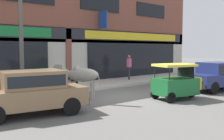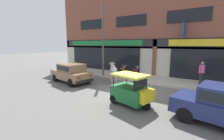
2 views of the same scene
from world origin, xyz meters
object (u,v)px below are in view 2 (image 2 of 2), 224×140
Objects in this scene: cow at (113,70)px; motorcycle_1 at (134,73)px; auto_rickshaw at (132,92)px; car_0 at (71,72)px; motorcycle_0 at (122,72)px; pedestrian at (202,70)px; utility_pole at (103,41)px.

cow is 0.98× the size of motorcycle_1.
car_0 is at bearing 166.09° from auto_rickshaw.
motorcycle_0 is at bearing -176.30° from motorcycle_1.
cow is 1.11× the size of pedestrian.
auto_rickshaw is at bearing -56.05° from motorcycle_0.
car_0 is 0.62× the size of utility_pole.
utility_pole is (-7.58, -1.22, 2.07)m from pedestrian.
motorcycle_0 is (2.45, 3.61, -0.28)m from car_0.
pedestrian is at bearing 25.88° from cow.
auto_rickshaw is 6.23m from pedestrian.
cow is 2.34m from motorcycle_1.
pedestrian is 0.26× the size of utility_pole.
motorcycle_0 is (-0.47, 2.12, -0.47)m from cow.
cow is 4.17m from auto_rickshaw.
auto_rickshaw reaches higher than motorcycle_1.
cow is 0.98× the size of motorcycle_0.
auto_rickshaw reaches higher than car_0.
car_0 is at bearing -124.15° from motorcycle_0.
car_0 is 5.15m from motorcycle_1.
utility_pole is (-2.03, 1.47, 2.20)m from cow.
auto_rickshaw is 0.35× the size of utility_pole.
car_0 is 2.36× the size of pedestrian.
utility_pole is at bearing 138.34° from auto_rickshaw.
utility_pole is (-4.96, 4.41, 2.54)m from auto_rickshaw.
motorcycle_1 is at bearing 72.92° from cow.
pedestrian reaches higher than motorcycle_0.
cow is 2.22m from motorcycle_0.
auto_rickshaw is 1.18× the size of motorcycle_1.
motorcycle_1 is (1.15, 0.07, 0.00)m from motorcycle_0.
pedestrian reaches higher than auto_rickshaw.
motorcycle_0 is 1.00× the size of motorcycle_1.
motorcycle_0 is at bearing 102.63° from cow.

